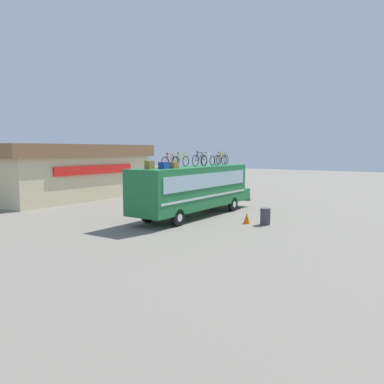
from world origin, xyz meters
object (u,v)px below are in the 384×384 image
luggage_bag_2 (164,165)px  rooftop_bicycle_5 (220,160)px  luggage_bag_1 (149,165)px  trash_bin (265,216)px  rooftop_bicycle_3 (200,160)px  traffic_cone (247,218)px  bus (194,187)px  rooftop_bicycle_4 (208,160)px  luggage_bag_3 (173,165)px  rooftop_bicycle_1 (170,161)px  rooftop_bicycle_2 (181,161)px  rooftop_bicycle_6 (222,159)px

luggage_bag_2 → rooftop_bicycle_5: size_ratio=0.32×
luggage_bag_1 → trash_bin: bearing=-51.3°
rooftop_bicycle_3 → traffic_cone: rooftop_bicycle_3 is taller
bus → trash_bin: size_ratio=11.86×
bus → trash_bin: 5.12m
luggage_bag_1 → rooftop_bicycle_4: rooftop_bicycle_4 is taller
luggage_bag_2 → trash_bin: size_ratio=0.58×
bus → luggage_bag_3: size_ratio=20.92×
luggage_bag_1 → rooftop_bicycle_5: (6.82, -0.55, 0.15)m
rooftop_bicycle_3 → rooftop_bicycle_5: rooftop_bicycle_3 is taller
rooftop_bicycle_1 → rooftop_bicycle_4: rooftop_bicycle_4 is taller
rooftop_bicycle_5 → traffic_cone: 5.64m
luggage_bag_2 → traffic_cone: size_ratio=0.88×
bus → rooftop_bicycle_2: bearing=157.0°
bus → luggage_bag_1: bearing=178.3°
rooftop_bicycle_4 → luggage_bag_2: bearing=-179.4°
rooftop_bicycle_2 → rooftop_bicycle_6: (4.65, -0.32, 0.00)m
rooftop_bicycle_3 → bus: bearing=138.9°
luggage_bag_2 → rooftop_bicycle_1: size_ratio=0.34×
luggage_bag_2 → bus: bearing=4.7°
luggage_bag_1 → luggage_bag_3: bearing=-16.0°
rooftop_bicycle_4 → traffic_cone: bearing=-115.7°
luggage_bag_3 → rooftop_bicycle_1: 0.96m
rooftop_bicycle_1 → rooftop_bicycle_6: size_ratio=0.93×
rooftop_bicycle_6 → traffic_cone: bearing=-136.4°
luggage_bag_3 → luggage_bag_1: bearing=164.0°
luggage_bag_1 → rooftop_bicycle_4: 5.57m
luggage_bag_2 → rooftop_bicycle_4: 4.79m
trash_bin → luggage_bag_1: bearing=128.7°
luggage_bag_1 → rooftop_bicycle_2: (3.31, 0.26, 0.14)m
traffic_cone → rooftop_bicycle_3: bearing=79.4°
rooftop_bicycle_2 → bus: bearing=-23.0°
luggage_bag_2 → rooftop_bicycle_1: 1.55m
rooftop_bicycle_1 → rooftop_bicycle_6: rooftop_bicycle_6 is taller
bus → luggage_bag_2: luggage_bag_2 is taller
luggage_bag_2 → rooftop_bicycle_6: rooftop_bicycle_6 is taller
luggage_bag_1 → rooftop_bicycle_1: bearing=6.4°
luggage_bag_3 → rooftop_bicycle_2: bearing=21.1°
bus → luggage_bag_3: 3.09m
luggage_bag_1 → rooftop_bicycle_3: 4.50m
luggage_bag_3 → rooftop_bicycle_5: (5.30, -0.11, 0.20)m
rooftop_bicycle_5 → rooftop_bicycle_6: 1.24m
luggage_bag_3 → rooftop_bicycle_6: bearing=3.3°
rooftop_bicycle_3 → rooftop_bicycle_4: 1.08m
luggage_bag_1 → luggage_bag_3: size_ratio=0.86×
bus → rooftop_bicycle_1: size_ratio=6.93×
luggage_bag_1 → luggage_bag_2: size_ratio=0.84×
luggage_bag_3 → rooftop_bicycle_3: 2.97m
rooftop_bicycle_3 → traffic_cone: bearing=-100.6°
rooftop_bicycle_1 → rooftop_bicycle_6: 5.79m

